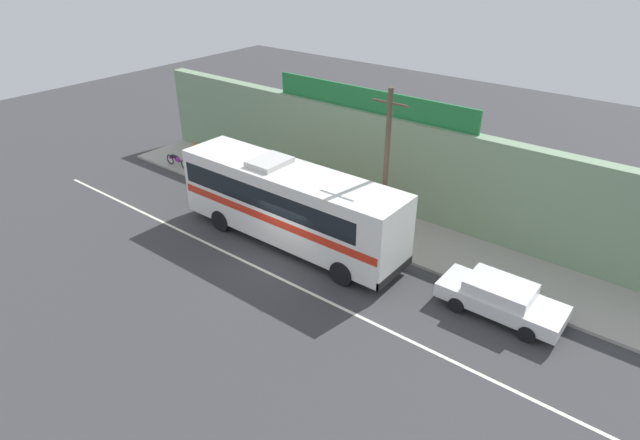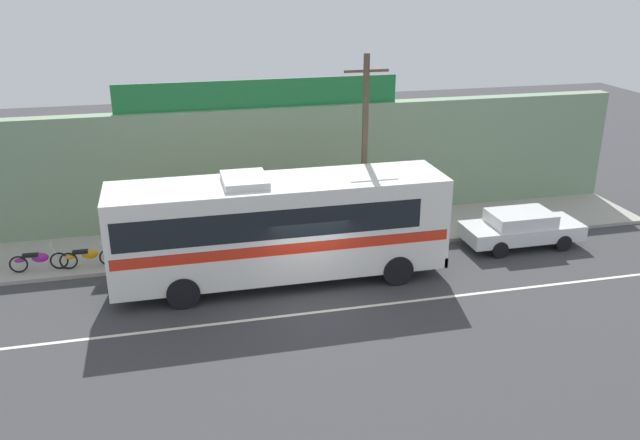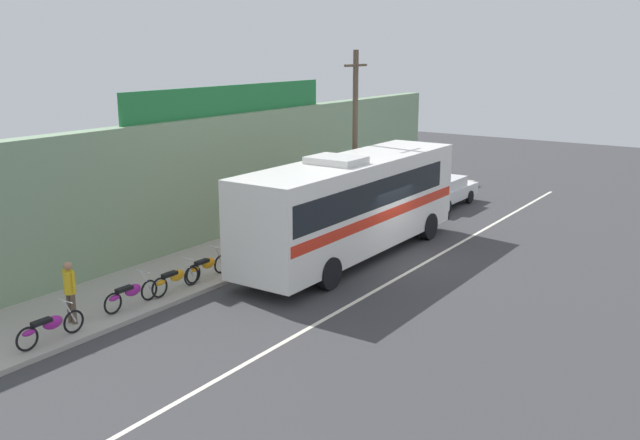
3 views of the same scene
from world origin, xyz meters
The scene contains 15 objects.
ground_plane centered at (0.00, 0.00, 0.00)m, with size 70.00×70.00×0.00m, color #3A3A3D.
sidewalk_slab centered at (0.00, 5.20, 0.07)m, with size 30.00×3.60×0.14m, color #A8A399.
storefront_facade centered at (0.00, 7.35, 2.40)m, with size 30.00×0.70×4.80m, color gray.
storefront_billboard centered at (-0.45, 7.35, 5.35)m, with size 11.17×0.12×1.10m, color #1E7538.
road_center_stripe centered at (0.00, -0.80, 0.00)m, with size 30.00×0.14×0.01m, color silver.
intercity_bus centered at (-0.82, 1.66, 2.07)m, with size 11.02×2.69×3.78m.
parked_car centered at (8.67, 2.50, 0.74)m, with size 4.51×1.85×1.37m.
utility_pole centered at (2.78, 3.76, 3.81)m, with size 1.60×0.22×7.09m.
motorcycle_red centered at (-11.58, 3.85, 0.57)m, with size 1.96×0.56×0.94m.
motorcycle_green centered at (-8.82, 4.06, 0.57)m, with size 1.94×0.56×0.94m.
motorcycle_purple centered at (-7.18, 3.97, 0.57)m, with size 1.94×0.56×0.94m.
motorcycle_black centered at (-5.73, 4.04, 0.57)m, with size 1.89×0.56×0.94m.
pedestrian_far_right centered at (-2.00, 4.73, 1.07)m, with size 0.30×0.48×1.60m.
pedestrian_near_shop centered at (-10.49, 4.46, 1.14)m, with size 0.30×0.48×1.72m.
pedestrian_by_curb centered at (1.65, 4.86, 1.15)m, with size 0.30×0.48×1.73m.
Camera 3 is at (-21.20, -10.89, 7.36)m, focal length 39.18 mm.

